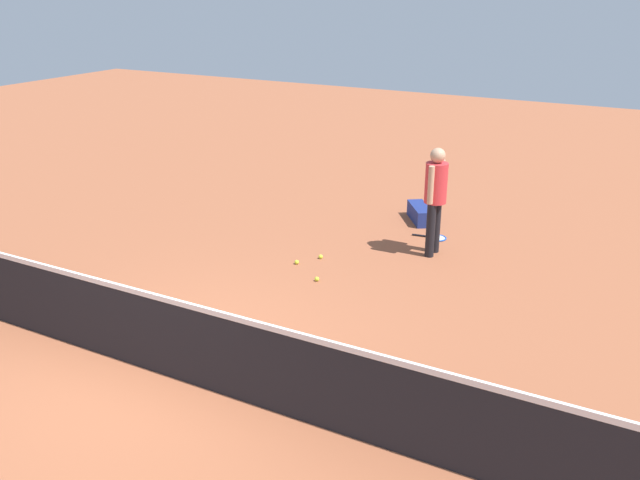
% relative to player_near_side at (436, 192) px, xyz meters
% --- Properties ---
extents(ground_plane, '(40.00, 40.00, 0.00)m').
position_rel_player_near_side_xyz_m(ground_plane, '(1.46, 4.71, -1.01)').
color(ground_plane, '#9E5638').
extents(court_net, '(10.09, 0.09, 1.07)m').
position_rel_player_near_side_xyz_m(court_net, '(1.46, 4.71, -0.51)').
color(court_net, '#4C4C51').
rests_on(court_net, ground_plane).
extents(player_near_side, '(0.35, 0.52, 1.70)m').
position_rel_player_near_side_xyz_m(player_near_side, '(0.00, 0.00, 0.00)').
color(player_near_side, black).
rests_on(player_near_side, ground_plane).
extents(tennis_racket_near_player, '(0.60, 0.35, 0.03)m').
position_rel_player_near_side_xyz_m(tennis_racket_near_player, '(0.17, -0.68, -1.00)').
color(tennis_racket_near_player, blue).
rests_on(tennis_racket_near_player, ground_plane).
extents(tennis_ball_near_player, '(0.07, 0.07, 0.07)m').
position_rel_player_near_side_xyz_m(tennis_ball_near_player, '(1.45, 1.01, -0.98)').
color(tennis_ball_near_player, '#C6E033').
rests_on(tennis_ball_near_player, ground_plane).
extents(tennis_ball_by_net, '(0.07, 0.07, 0.07)m').
position_rel_player_near_side_xyz_m(tennis_ball_by_net, '(3.34, 4.11, -0.98)').
color(tennis_ball_by_net, '#C6E033').
rests_on(tennis_ball_by_net, ground_plane).
extents(tennis_ball_midcourt, '(0.07, 0.07, 0.07)m').
position_rel_player_near_side_xyz_m(tennis_ball_midcourt, '(1.66, 1.37, -0.98)').
color(tennis_ball_midcourt, '#C6E033').
rests_on(tennis_ball_midcourt, ground_plane).
extents(tennis_ball_baseline, '(0.07, 0.07, 0.07)m').
position_rel_player_near_side_xyz_m(tennis_ball_baseline, '(1.10, 1.77, -0.98)').
color(tennis_ball_baseline, '#C6E033').
rests_on(tennis_ball_baseline, ground_plane).
extents(equipment_bag, '(0.69, 0.82, 0.28)m').
position_rel_player_near_side_xyz_m(equipment_bag, '(0.74, -1.41, -0.87)').
color(equipment_bag, navy).
rests_on(equipment_bag, ground_plane).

